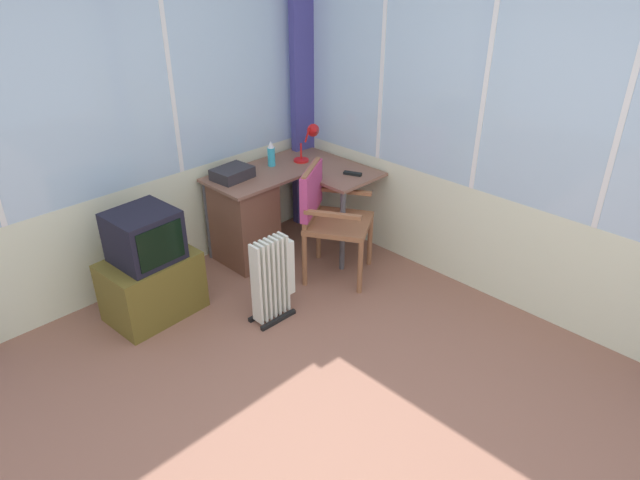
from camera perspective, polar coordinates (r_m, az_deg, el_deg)
ground at (r=3.24m, az=0.60°, el=-21.47°), size 4.96×5.46×0.06m
north_window_panel at (r=4.13m, az=-22.79°, el=11.23°), size 3.96×0.07×2.74m
east_window_panel at (r=3.94m, az=22.00°, el=10.63°), size 0.07×4.46×2.74m
curtain_corner at (r=5.04m, az=-1.80°, el=15.68°), size 0.22×0.08×2.64m
desk at (r=4.69m, az=-7.07°, el=2.47°), size 1.19×1.01×0.72m
desk_lamp at (r=4.84m, az=-0.87°, el=10.37°), size 0.24×0.21×0.32m
tv_remote at (r=4.61m, az=3.33°, el=6.77°), size 0.10×0.16×0.02m
spray_bottle at (r=4.77m, az=-4.99°, el=8.71°), size 0.06×0.06×0.22m
paper_tray at (r=4.57m, az=-8.91°, el=6.72°), size 0.32×0.25×0.09m
wooden_armchair at (r=4.35m, az=0.36°, el=3.31°), size 0.66×0.66×0.91m
tv_on_stand at (r=4.14m, az=-16.94°, el=-3.01°), size 0.67×0.48×0.82m
space_heater at (r=3.96m, az=-4.76°, el=-3.89°), size 0.35×0.17×0.64m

